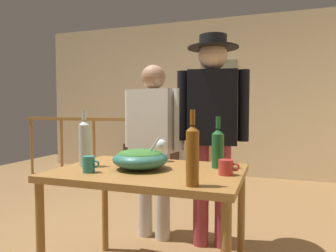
{
  "coord_description": "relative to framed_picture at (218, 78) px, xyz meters",
  "views": [
    {
      "loc": [
        1.13,
        -2.25,
        1.14
      ],
      "look_at": [
        0.4,
        -0.12,
        1.02
      ],
      "focal_mm": 32.72,
      "sensor_mm": 36.0,
      "label": 1
    }
  ],
  "objects": [
    {
      "name": "ground_plane",
      "position": [
        -0.23,
        -2.99,
        -1.67
      ],
      "size": [
        8.12,
        8.12,
        0.0
      ],
      "primitive_type": "plane",
      "color": "olive"
    },
    {
      "name": "back_wall",
      "position": [
        -0.23,
        0.06,
        -0.33
      ],
      "size": [
        6.25,
        0.1,
        2.68
      ],
      "primitive_type": "cube",
      "color": "beige",
      "rests_on": "ground_plane"
    },
    {
      "name": "framed_picture",
      "position": [
        0.0,
        0.0,
        0.0
      ],
      "size": [
        0.61,
        0.03,
        0.6
      ],
      "primitive_type": "cube",
      "color": "gray"
    },
    {
      "name": "stair_railing",
      "position": [
        -1.02,
        -0.98,
        -1.01
      ],
      "size": [
        3.25,
        0.1,
        1.05
      ],
      "color": "#9E6B33",
      "rests_on": "ground_plane"
    },
    {
      "name": "tv_console",
      "position": [
        -1.12,
        -0.29,
        -1.4
      ],
      "size": [
        0.9,
        0.4,
        0.53
      ],
      "primitive_type": "cube",
      "color": "#38281E",
      "rests_on": "ground_plane"
    },
    {
      "name": "flat_screen_tv",
      "position": [
        -1.12,
        -0.32,
        -0.84
      ],
      "size": [
        0.67,
        0.12,
        0.51
      ],
      "color": "black",
      "rests_on": "tv_console"
    },
    {
      "name": "serving_table",
      "position": [
        0.17,
        -3.48,
        -0.99
      ],
      "size": [
        1.15,
        0.8,
        0.76
      ],
      "color": "#9E6B33",
      "rests_on": "ground_plane"
    },
    {
      "name": "salad_bowl",
      "position": [
        0.11,
        -3.49,
        -0.84
      ],
      "size": [
        0.35,
        0.35,
        0.21
      ],
      "color": "#337060",
      "rests_on": "serving_table"
    },
    {
      "name": "wine_glass",
      "position": [
        0.14,
        -3.18,
        -0.8
      ],
      "size": [
        0.08,
        0.08,
        0.16
      ],
      "color": "silver",
      "rests_on": "serving_table"
    },
    {
      "name": "wine_bottle_clear",
      "position": [
        -0.28,
        -3.52,
        -0.75
      ],
      "size": [
        0.07,
        0.07,
        0.37
      ],
      "color": "silver",
      "rests_on": "serving_table"
    },
    {
      "name": "wine_bottle_green",
      "position": [
        0.56,
        -3.29,
        -0.77
      ],
      "size": [
        0.08,
        0.08,
        0.33
      ],
      "color": "#1E5628",
      "rests_on": "serving_table"
    },
    {
      "name": "wine_bottle_amber",
      "position": [
        0.53,
        -3.8,
        -0.75
      ],
      "size": [
        0.06,
        0.06,
        0.38
      ],
      "color": "brown",
      "rests_on": "serving_table"
    },
    {
      "name": "mug_teal",
      "position": [
        -0.14,
        -3.68,
        -0.86
      ],
      "size": [
        0.11,
        0.07,
        0.1
      ],
      "color": "teal",
      "rests_on": "serving_table"
    },
    {
      "name": "mug_red",
      "position": [
        0.65,
        -3.49,
        -0.86
      ],
      "size": [
        0.12,
        0.08,
        0.09
      ],
      "color": "#B7332D",
      "rests_on": "serving_table"
    },
    {
      "name": "person_standing_left",
      "position": [
        -0.09,
        -2.75,
        -0.78
      ],
      "size": [
        0.58,
        0.27,
        1.52
      ],
      "rotation": [
        0.0,
        0.0,
        3.0
      ],
      "color": "beige",
      "rests_on": "ground_plane"
    },
    {
      "name": "person_standing_right",
      "position": [
        0.42,
        -2.75,
        -0.63
      ],
      "size": [
        0.58,
        0.41,
        1.73
      ],
      "rotation": [
        0.0,
        0.0,
        3.29
      ],
      "color": "#9E3842",
      "rests_on": "ground_plane"
    }
  ]
}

